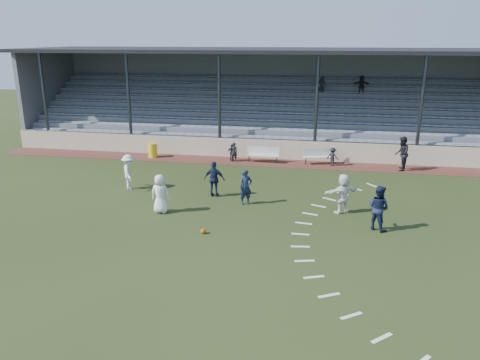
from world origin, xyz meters
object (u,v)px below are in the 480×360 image
(official, at_px, (402,154))
(bench_left, at_px, (263,153))
(bench_right, at_px, (320,155))
(trash_bin, at_px, (153,150))
(player_navy_lead, at_px, (246,187))
(football, at_px, (203,231))
(player_white_lead, at_px, (160,194))

(official, bearing_deg, bench_left, -80.88)
(bench_right, relative_size, trash_bin, 2.28)
(player_navy_lead, bearing_deg, bench_right, 39.35)
(bench_right, bearing_deg, bench_left, 169.28)
(football, bearing_deg, official, 50.59)
(bench_right, bearing_deg, official, -22.56)
(player_white_lead, bearing_deg, player_navy_lead, -151.94)
(trash_bin, xyz_separation_m, player_white_lead, (3.81, -9.21, 0.39))
(player_white_lead, relative_size, player_navy_lead, 1.05)
(bench_left, relative_size, player_navy_lead, 1.23)
(football, distance_m, player_navy_lead, 3.84)
(bench_right, height_order, football, bench_right)
(bench_right, distance_m, football, 12.18)
(bench_left, distance_m, bench_right, 3.43)
(football, height_order, official, official)
(player_navy_lead, bearing_deg, official, 14.23)
(trash_bin, bearing_deg, player_white_lead, -67.51)
(player_navy_lead, xyz_separation_m, official, (7.77, 7.12, 0.19))
(football, bearing_deg, player_white_lead, 141.80)
(bench_left, xyz_separation_m, official, (8.00, -0.43, 0.42))
(player_navy_lead, bearing_deg, bench_left, 63.41)
(bench_left, height_order, football, bench_left)
(official, bearing_deg, trash_bin, -79.15)
(football, height_order, player_white_lead, player_white_lead)
(trash_bin, height_order, football, trash_bin)
(official, bearing_deg, football, -27.20)
(player_navy_lead, distance_m, official, 10.55)
(bench_left, height_order, player_navy_lead, player_navy_lead)
(bench_left, distance_m, player_navy_lead, 7.56)
(player_white_lead, distance_m, player_navy_lead, 3.87)
(player_navy_lead, height_order, official, official)
(bench_left, bearing_deg, bench_right, 5.52)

